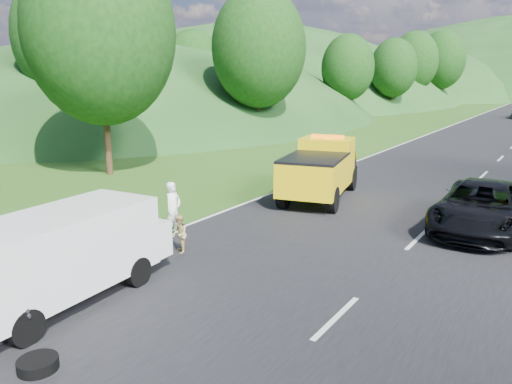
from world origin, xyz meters
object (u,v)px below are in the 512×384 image
Objects in this scene: worker at (7,344)px; spare_tire at (39,370)px; white_van at (61,253)px; child at (180,253)px; woman at (174,236)px; suitcase at (158,226)px; tow_truck at (321,169)px; passing_suv at (479,230)px.

spare_tire is (1.28, -0.19, 0.00)m from worker.
white_van is 5.42× the size of child.
white_van is 2.17m from worker.
white_van reaches higher than woman.
woman reaches higher than suitcase.
woman is 7.45m from spare_tire.
child is 5.97m from spare_tire.
tow_truck reaches higher than child.
tow_truck is 11.74× the size of suitcase.
tow_truck is 13.84m from spare_tire.
woman is 9.88m from passing_suv.
child is at bearing 107.61° from spare_tire.
worker is (0.53, -5.49, 0.00)m from child.
tow_truck reaches higher than spare_tire.
child is at bearing -28.52° from suitcase.
woman is 1.00× the size of worker.
child reaches higher than spare_tire.
white_van is 5.15m from woman.
spare_tire is at bearing -112.42° from passing_suv.
child is 2.04m from suitcase.
worker is at bearing -102.43° from tow_truck.
white_van is (-0.56, -11.80, -0.05)m from tow_truck.
suitcase is at bearing 101.83° from woman.
white_van is 2.93m from spare_tire.
passing_suv is at bearing 90.38° from child.
passing_suv is (7.98, 5.82, 0.00)m from woman.
tow_truck reaches higher than passing_suv.
white_van reaches higher than child.
passing_suv is at bearing 53.13° from white_van.
passing_suv is at bearing 34.98° from suitcase.
worker is at bearing -75.36° from white_van.
white_van reaches higher than passing_suv.
tow_truck is 6.48m from passing_suv.
suitcase is at bearing 105.55° from white_van.
white_van is at bearing -46.40° from child.
tow_truck is at bearing 60.29° from worker.
white_van is at bearing -105.30° from tow_truck.
woman is 3.29× the size of suitcase.
spare_tire is at bearing -159.92° from woman.
tow_truck is 5.57× the size of child.
child is (1.22, -1.12, 0.00)m from woman.
suitcase is 7.56m from spare_tire.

